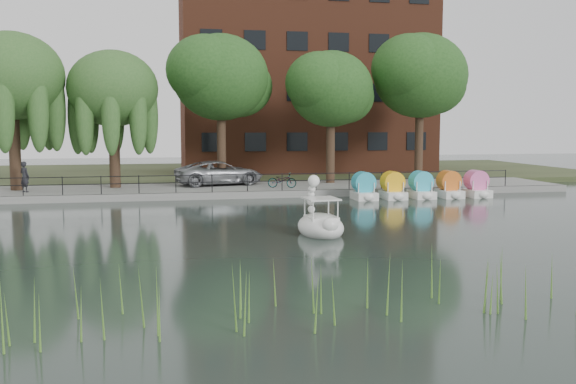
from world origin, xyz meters
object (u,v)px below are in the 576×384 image
object	(u,v)px
minivan	(219,171)
bicycle	(282,179)
swan_boat	(320,222)
pedestrian	(25,175)

from	to	relation	value
minivan	bicycle	world-z (taller)	minivan
bicycle	swan_boat	world-z (taller)	swan_boat
minivan	bicycle	bearing A→B (deg)	-138.53
minivan	bicycle	size ratio (longest dim) A/B	3.63
minivan	bicycle	xyz separation A→B (m)	(3.51, -2.48, -0.37)
bicycle	swan_boat	bearing A→B (deg)	-165.60
pedestrian	swan_boat	distance (m)	19.65
bicycle	pedestrian	world-z (taller)	pedestrian
pedestrian	minivan	bearing A→B (deg)	-128.54
bicycle	swan_boat	xyz separation A→B (m)	(-1.20, -14.06, -0.42)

